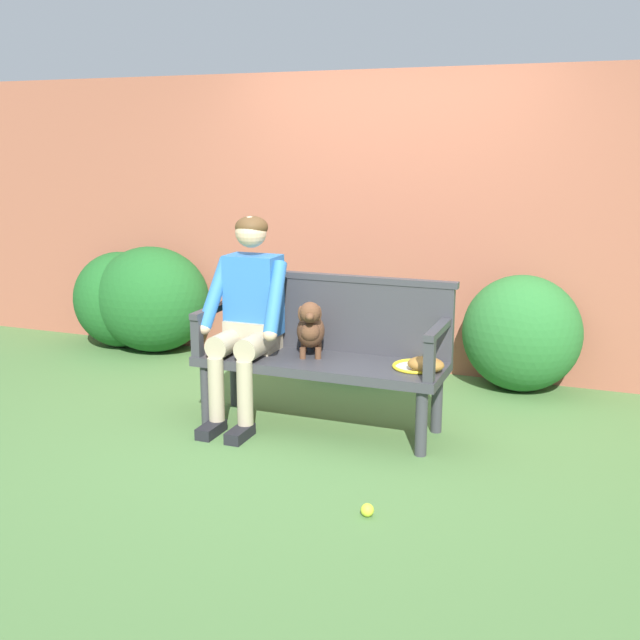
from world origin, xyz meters
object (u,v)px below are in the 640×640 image
object	(u,v)px
garden_bench	(320,368)
dog_on_bench	(311,328)
person_seated	(248,311)
tennis_ball	(367,510)
baseball_glove	(426,364)
tennis_racket	(417,365)

from	to	relation	value
garden_bench	dog_on_bench	size ratio (longest dim) A/B	4.24
garden_bench	person_seated	bearing A→B (deg)	-178.13
person_seated	tennis_ball	bearing A→B (deg)	-41.85
baseball_glove	garden_bench	bearing A→B (deg)	178.70
tennis_ball	baseball_glove	bearing A→B (deg)	88.11
person_seated	tennis_ball	distance (m)	1.68
person_seated	tennis_racket	size ratio (longest dim) A/B	2.33
tennis_racket	baseball_glove	bearing A→B (deg)	-49.23
dog_on_bench	person_seated	bearing A→B (deg)	-173.86
tennis_racket	tennis_ball	world-z (taller)	tennis_racket
garden_bench	baseball_glove	bearing A→B (deg)	-2.64
person_seated	dog_on_bench	size ratio (longest dim) A/B	3.58
garden_bench	tennis_racket	world-z (taller)	tennis_racket
garden_bench	tennis_racket	xyz separation A→B (m)	(0.61, 0.05, 0.07)
tennis_ball	tennis_racket	bearing A→B (deg)	92.10
tennis_racket	tennis_ball	size ratio (longest dim) A/B	8.63
garden_bench	dog_on_bench	world-z (taller)	dog_on_bench
baseball_glove	dog_on_bench	bearing A→B (deg)	176.81
dog_on_bench	tennis_racket	distance (m)	0.71
baseball_glove	tennis_ball	world-z (taller)	baseball_glove
baseball_glove	tennis_ball	bearing A→B (deg)	-90.55
tennis_racket	tennis_ball	distance (m)	1.17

